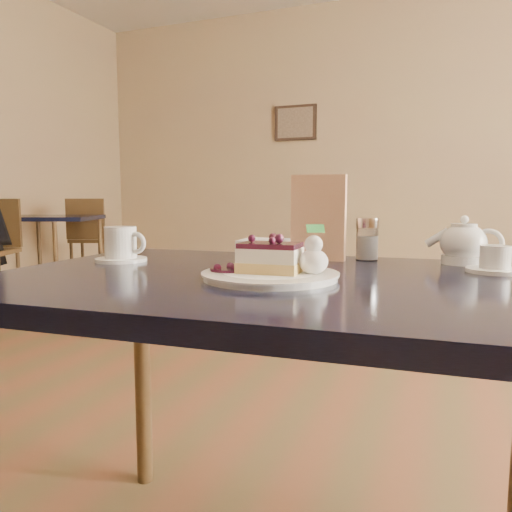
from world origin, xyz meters
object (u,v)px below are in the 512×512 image
(coffee_set, at_px, (122,246))
(tea_set, at_px, (469,248))
(cheesecake_slice, at_px, (270,258))
(main_table, at_px, (277,312))
(dessert_plate, at_px, (270,276))
(bg_table_far_left, at_px, (48,282))

(coffee_set, bearing_deg, tea_set, 16.08)
(cheesecake_slice, xyz_separation_m, coffee_set, (-0.41, 0.11, -0.00))
(main_table, relative_size, dessert_plate, 4.65)
(coffee_set, xyz_separation_m, tea_set, (0.75, 0.22, 0.00))
(main_table, height_order, coffee_set, coffee_set)
(tea_set, xyz_separation_m, bg_table_far_left, (-3.49, 2.35, -0.66))
(coffee_set, relative_size, bg_table_far_left, 0.08)
(main_table, bearing_deg, dessert_plate, -90.00)
(main_table, distance_m, bg_table_far_left, 4.14)
(cheesecake_slice, height_order, bg_table_far_left, cheesecake_slice)
(dessert_plate, bearing_deg, coffee_set, 164.31)
(cheesecake_slice, height_order, coffee_set, coffee_set)
(tea_set, distance_m, bg_table_far_left, 4.26)
(coffee_set, xyz_separation_m, bg_table_far_left, (-2.74, 2.57, -0.66))
(dessert_plate, distance_m, tea_set, 0.47)
(coffee_set, height_order, bg_table_far_left, coffee_set)
(main_table, xyz_separation_m, coffee_set, (-0.41, 0.07, 0.11))
(main_table, height_order, bg_table_far_left, main_table)
(cheesecake_slice, xyz_separation_m, bg_table_far_left, (-3.15, 2.68, -0.66))
(cheesecake_slice, bearing_deg, bg_table_far_left, 136.64)
(main_table, bearing_deg, cheesecake_slice, -90.00)
(main_table, xyz_separation_m, bg_table_far_left, (-3.15, 2.64, -0.55))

